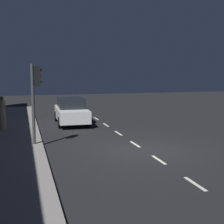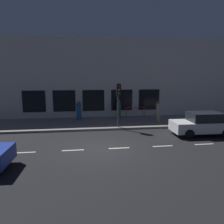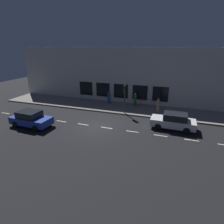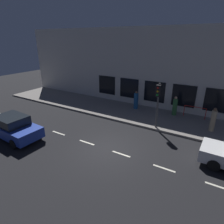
# 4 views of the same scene
# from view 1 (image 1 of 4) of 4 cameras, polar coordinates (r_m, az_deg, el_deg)

# --- Properties ---
(ground_plane) EXTENTS (60.00, 60.00, 0.00)m
(ground_plane) POSITION_cam_1_polar(r_m,az_deg,el_deg) (13.58, 5.54, -6.64)
(ground_plane) COLOR black
(lane_centre_line) EXTENTS (0.12, 27.20, 0.01)m
(lane_centre_line) POSITION_cam_1_polar(r_m,az_deg,el_deg) (14.49, 4.10, -5.70)
(lane_centre_line) COLOR beige
(lane_centre_line) RESTS_ON ground
(traffic_light) EXTENTS (0.48, 0.32, 3.40)m
(traffic_light) POSITION_cam_1_polar(r_m,az_deg,el_deg) (13.94, -13.38, 4.04)
(traffic_light) COLOR #424244
(traffic_light) RESTS_ON sidewalk
(parked_car_1) EXTENTS (1.92, 4.20, 1.58)m
(parked_car_1) POSITION_cam_1_polar(r_m,az_deg,el_deg) (19.82, -7.22, 0.18)
(parked_car_1) COLOR silver
(parked_car_1) RESTS_ON ground
(pedestrian_0) EXTENTS (0.41, 0.41, 1.78)m
(pedestrian_0) POSITION_cam_1_polar(r_m,az_deg,el_deg) (17.79, -18.88, -0.41)
(pedestrian_0) COLOR gray
(pedestrian_0) RESTS_ON sidewalk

